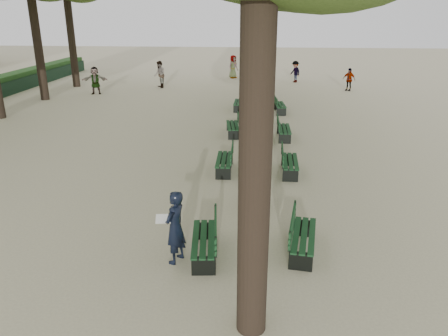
{
  "coord_description": "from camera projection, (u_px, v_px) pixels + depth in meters",
  "views": [
    {
      "loc": [
        1.55,
        -8.38,
        5.35
      ],
      "look_at": [
        0.6,
        3.0,
        1.2
      ],
      "focal_mm": 35.0,
      "sensor_mm": 36.0,
      "label": 1
    }
  ],
  "objects": [
    {
      "name": "bench_left_1",
      "position": [
        224.0,
        164.0,
        15.24
      ],
      "size": [
        0.62,
        1.81,
        0.92
      ],
      "color": "black",
      "rests_on": "ground"
    },
    {
      "name": "bench_right_3",
      "position": [
        280.0,
        108.0,
        23.98
      ],
      "size": [
        0.73,
        1.84,
        0.92
      ],
      "color": "black",
      "rests_on": "ground"
    },
    {
      "name": "pedestrian_e",
      "position": [
        95.0,
        80.0,
        29.11
      ],
      "size": [
        1.71,
        0.7,
        1.81
      ],
      "primitive_type": "imported",
      "rotation": [
        0.0,
        0.0,
        0.21
      ],
      "color": "#262628",
      "rests_on": "ground"
    },
    {
      "name": "pedestrian_b",
      "position": [
        295.0,
        72.0,
        33.83
      ],
      "size": [
        0.84,
        1.07,
        1.64
      ],
      "primitive_type": "imported",
      "rotation": [
        0.0,
        0.0,
        5.27
      ],
      "color": "#262628",
      "rests_on": "ground"
    },
    {
      "name": "bench_right_1",
      "position": [
        290.0,
        166.0,
        15.06
      ],
      "size": [
        0.6,
        1.81,
        0.92
      ],
      "color": "black",
      "rests_on": "ground"
    },
    {
      "name": "bench_right_2",
      "position": [
        284.0,
        133.0,
        19.15
      ],
      "size": [
        0.59,
        1.81,
        0.92
      ],
      "color": "black",
      "rests_on": "ground"
    },
    {
      "name": "man_with_map",
      "position": [
        175.0,
        227.0,
        9.58
      ],
      "size": [
        0.72,
        0.76,
        1.7
      ],
      "color": "black",
      "rests_on": "ground"
    },
    {
      "name": "bench_left_0",
      "position": [
        204.0,
        245.0,
        9.99
      ],
      "size": [
        0.75,
        1.85,
        0.92
      ],
      "color": "black",
      "rests_on": "ground"
    },
    {
      "name": "ground",
      "position": [
        186.0,
        263.0,
        9.8
      ],
      "size": [
        120.0,
        120.0,
        0.0
      ],
      "primitive_type": "plane",
      "color": "#C0B791",
      "rests_on": "ground"
    },
    {
      "name": "bench_left_2",
      "position": [
        233.0,
        129.0,
        19.71
      ],
      "size": [
        0.78,
        1.85,
        0.92
      ],
      "color": "black",
      "rests_on": "ground"
    },
    {
      "name": "pedestrian_c",
      "position": [
        349.0,
        79.0,
        30.34
      ],
      "size": [
        0.93,
        0.78,
        1.56
      ],
      "primitive_type": "imported",
      "rotation": [
        0.0,
        0.0,
        5.68
      ],
      "color": "#262628",
      "rests_on": "ground"
    },
    {
      "name": "bench_left_3",
      "position": [
        239.0,
        105.0,
        24.65
      ],
      "size": [
        0.59,
        1.81,
        0.92
      ],
      "color": "black",
      "rests_on": "ground"
    },
    {
      "name": "pedestrian_a",
      "position": [
        160.0,
        75.0,
        31.39
      ],
      "size": [
        0.75,
        1.0,
        1.91
      ],
      "primitive_type": "imported",
      "rotation": [
        0.0,
        0.0,
        5.17
      ],
      "color": "#262628",
      "rests_on": "ground"
    },
    {
      "name": "bench_right_0",
      "position": [
        303.0,
        242.0,
        10.14
      ],
      "size": [
        0.81,
        1.86,
        0.92
      ],
      "color": "black",
      "rests_on": "ground"
    },
    {
      "name": "pedestrian_d",
      "position": [
        233.0,
        67.0,
        35.96
      ],
      "size": [
        0.87,
        0.92,
        1.85
      ],
      "primitive_type": "imported",
      "rotation": [
        0.0,
        0.0,
        0.85
      ],
      "color": "#262628",
      "rests_on": "ground"
    }
  ]
}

